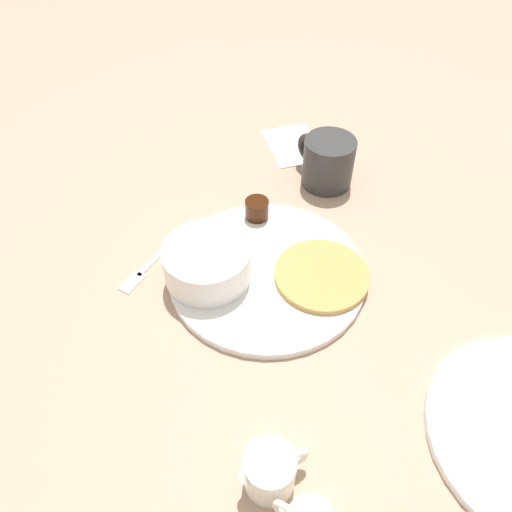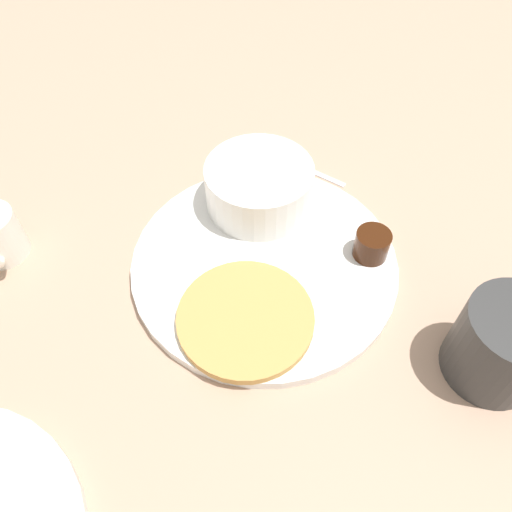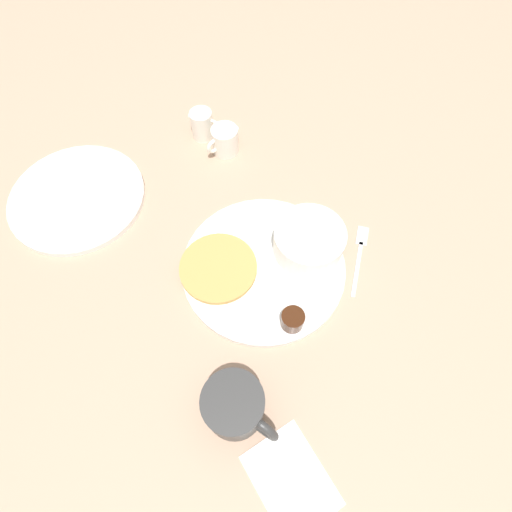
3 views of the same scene
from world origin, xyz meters
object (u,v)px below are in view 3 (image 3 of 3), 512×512
creamer_pitcher_near (225,140)px  creamer_pitcher_far (202,124)px  plate (264,267)px  fork (360,251)px  bowl (309,241)px  coffee_mug (235,407)px

creamer_pitcher_near → creamer_pitcher_far: 0.06m
plate → creamer_pitcher_far: 0.35m
plate → fork: (-0.08, -0.16, -0.00)m
bowl → creamer_pitcher_near: bowl is taller
coffee_mug → creamer_pitcher_far: (0.50, -0.26, -0.01)m
coffee_mug → creamer_pitcher_near: 0.52m
coffee_mug → bowl: bearing=-60.2°
creamer_pitcher_far → creamer_pitcher_near: bearing=-167.5°
creamer_pitcher_near → fork: size_ratio=0.65×
plate → creamer_pitcher_far: size_ratio=4.49×
bowl → creamer_pitcher_near: bearing=-4.1°
plate → coffee_mug: 0.24m
coffee_mug → creamer_pitcher_near: coffee_mug is taller
plate → bowl: 0.09m
bowl → coffee_mug: size_ratio=1.06×
creamer_pitcher_near → fork: bearing=-170.6°
plate → creamer_pitcher_far: (0.33, -0.09, 0.03)m
creamer_pitcher_far → fork: 0.42m
creamer_pitcher_near → creamer_pitcher_far: creamer_pitcher_far is taller
plate → fork: 0.18m
creamer_pitcher_near → creamer_pitcher_far: bearing=12.5°
creamer_pitcher_far → plate: bearing=165.0°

